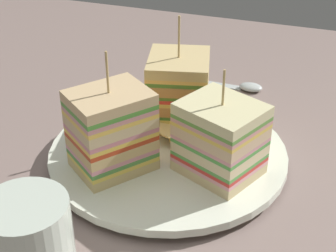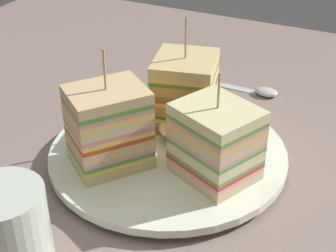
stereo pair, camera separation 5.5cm
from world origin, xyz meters
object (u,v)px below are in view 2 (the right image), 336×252
at_px(chip_pile, 190,138).
at_px(drinking_glass, 11,245).
at_px(spoon, 250,89).
at_px(sandwich_wedge_1, 109,127).
at_px(sandwich_wedge_0, 185,91).
at_px(plate, 168,154).
at_px(sandwich_wedge_2, 215,142).

bearing_deg(chip_pile, drinking_glass, 75.97).
height_order(chip_pile, spoon, chip_pile).
bearing_deg(sandwich_wedge_1, drinking_glass, -140.79).
relative_size(sandwich_wedge_0, spoon, 0.88).
distance_m(plate, sandwich_wedge_1, 0.08).
distance_m(sandwich_wedge_0, sandwich_wedge_1, 0.12).
height_order(plate, spoon, plate).
bearing_deg(spoon, sandwich_wedge_0, -104.54).
bearing_deg(sandwich_wedge_2, spoon, -57.19).
distance_m(spoon, drinking_glass, 0.42).
distance_m(sandwich_wedge_0, drinking_glass, 0.27).
bearing_deg(plate, drinking_glass, 79.96).
distance_m(sandwich_wedge_1, chip_pile, 0.10).
height_order(sandwich_wedge_1, drinking_glass, sandwich_wedge_1).
xyz_separation_m(plate, drinking_glass, (0.04, 0.21, 0.03)).
xyz_separation_m(sandwich_wedge_1, spoon, (-0.07, -0.25, -0.06)).
xyz_separation_m(sandwich_wedge_1, chip_pile, (-0.06, -0.06, -0.03)).
relative_size(sandwich_wedge_2, spoon, 0.77).
distance_m(plate, chip_pile, 0.03).
xyz_separation_m(sandwich_wedge_0, sandwich_wedge_2, (-0.07, 0.08, -0.00)).
bearing_deg(sandwich_wedge_0, sandwich_wedge_1, -30.26).
bearing_deg(drinking_glass, spoon, -99.01).
relative_size(sandwich_wedge_1, sandwich_wedge_2, 1.13).
height_order(plate, sandwich_wedge_1, sandwich_wedge_1).
height_order(sandwich_wedge_1, chip_pile, sandwich_wedge_1).
bearing_deg(sandwich_wedge_1, sandwich_wedge_2, -37.34).
height_order(sandwich_wedge_2, drinking_glass, sandwich_wedge_2).
bearing_deg(drinking_glass, sandwich_wedge_0, -95.65).
bearing_deg(sandwich_wedge_0, chip_pile, 17.09).
bearing_deg(sandwich_wedge_1, sandwich_wedge_0, 20.75).
height_order(sandwich_wedge_1, sandwich_wedge_2, sandwich_wedge_1).
bearing_deg(plate, sandwich_wedge_1, 48.64).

